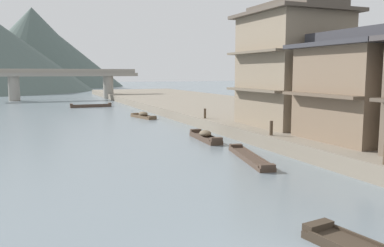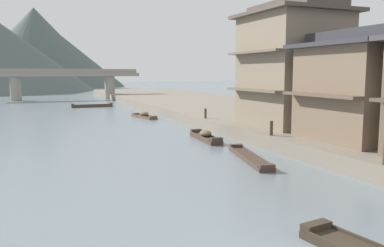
{
  "view_description": "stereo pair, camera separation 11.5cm",
  "coord_description": "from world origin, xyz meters",
  "px_view_note": "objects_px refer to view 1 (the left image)",
  "views": [
    {
      "loc": [
        -5.73,
        -6.23,
        4.68
      ],
      "look_at": [
        3.39,
        15.97,
        1.62
      ],
      "focal_mm": 37.44,
      "sensor_mm": 36.0,
      "label": 1
    },
    {
      "loc": [
        -5.62,
        -6.27,
        4.68
      ],
      "look_at": [
        3.39,
        15.97,
        1.62
      ],
      "focal_mm": 37.44,
      "sensor_mm": 36.0,
      "label": 2
    }
  ],
  "objects_px": {
    "boat_moored_second": "(205,137)",
    "house_waterfront_tall": "(291,66)",
    "boat_moored_third": "(91,106)",
    "mooring_post_dock_far": "(205,113)",
    "stone_bridge": "(63,79)",
    "boat_moored_far": "(250,158)",
    "mooring_post_dock_mid": "(271,128)",
    "house_waterfront_second": "(364,87)",
    "boat_moored_nearest": "(143,116)"
  },
  "relations": [
    {
      "from": "boat_moored_nearest",
      "to": "house_waterfront_tall",
      "type": "bearing_deg",
      "value": -67.3
    },
    {
      "from": "stone_bridge",
      "to": "boat_moored_third",
      "type": "bearing_deg",
      "value": -82.88
    },
    {
      "from": "stone_bridge",
      "to": "house_waterfront_second",
      "type": "bearing_deg",
      "value": -77.92
    },
    {
      "from": "boat_moored_third",
      "to": "stone_bridge",
      "type": "relative_size",
      "value": 0.21
    },
    {
      "from": "mooring_post_dock_far",
      "to": "boat_moored_second",
      "type": "bearing_deg",
      "value": -113.89
    },
    {
      "from": "mooring_post_dock_far",
      "to": "stone_bridge",
      "type": "relative_size",
      "value": 0.03
    },
    {
      "from": "boat_moored_second",
      "to": "mooring_post_dock_far",
      "type": "bearing_deg",
      "value": 66.11
    },
    {
      "from": "boat_moored_nearest",
      "to": "stone_bridge",
      "type": "height_order",
      "value": "stone_bridge"
    },
    {
      "from": "boat_moored_third",
      "to": "boat_moored_far",
      "type": "xyz_separation_m",
      "value": [
        3.03,
        -37.21,
        -0.05
      ]
    },
    {
      "from": "house_waterfront_second",
      "to": "boat_moored_nearest",
      "type": "bearing_deg",
      "value": 106.24
    },
    {
      "from": "boat_moored_nearest",
      "to": "boat_moored_far",
      "type": "distance_m",
      "value": 21.72
    },
    {
      "from": "boat_moored_second",
      "to": "mooring_post_dock_mid",
      "type": "height_order",
      "value": "mooring_post_dock_mid"
    },
    {
      "from": "boat_moored_far",
      "to": "house_waterfront_tall",
      "type": "bearing_deg",
      "value": 40.51
    },
    {
      "from": "mooring_post_dock_far",
      "to": "stone_bridge",
      "type": "height_order",
      "value": "stone_bridge"
    },
    {
      "from": "mooring_post_dock_mid",
      "to": "mooring_post_dock_far",
      "type": "bearing_deg",
      "value": 90.0
    },
    {
      "from": "mooring_post_dock_far",
      "to": "mooring_post_dock_mid",
      "type": "bearing_deg",
      "value": -90.0
    },
    {
      "from": "boat_moored_third",
      "to": "house_waterfront_tall",
      "type": "bearing_deg",
      "value": -72.73
    },
    {
      "from": "house_waterfront_second",
      "to": "mooring_post_dock_far",
      "type": "relative_size",
      "value": 8.32
    },
    {
      "from": "boat_moored_far",
      "to": "mooring_post_dock_mid",
      "type": "relative_size",
      "value": 6.56
    },
    {
      "from": "boat_moored_second",
      "to": "house_waterfront_tall",
      "type": "height_order",
      "value": "house_waterfront_tall"
    },
    {
      "from": "boat_moored_third",
      "to": "boat_moored_far",
      "type": "distance_m",
      "value": 37.33
    },
    {
      "from": "mooring_post_dock_mid",
      "to": "boat_moored_far",
      "type": "bearing_deg",
      "value": -142.48
    },
    {
      "from": "house_waterfront_tall",
      "to": "mooring_post_dock_mid",
      "type": "relative_size",
      "value": 9.89
    },
    {
      "from": "boat_moored_nearest",
      "to": "boat_moored_third",
      "type": "xyz_separation_m",
      "value": [
        -3.1,
        15.49,
        -0.06
      ]
    },
    {
      "from": "boat_moored_far",
      "to": "mooring_post_dock_mid",
      "type": "xyz_separation_m",
      "value": [
        2.72,
        2.09,
        1.2
      ]
    },
    {
      "from": "boat_moored_far",
      "to": "stone_bridge",
      "type": "distance_m",
      "value": 54.91
    },
    {
      "from": "boat_moored_third",
      "to": "house_waterfront_second",
      "type": "relative_size",
      "value": 0.81
    },
    {
      "from": "mooring_post_dock_mid",
      "to": "stone_bridge",
      "type": "relative_size",
      "value": 0.03
    },
    {
      "from": "boat_moored_third",
      "to": "boat_moored_second",
      "type": "bearing_deg",
      "value": -83.63
    },
    {
      "from": "boat_moored_nearest",
      "to": "house_waterfront_tall",
      "type": "distance_m",
      "value": 17.99
    },
    {
      "from": "boat_moored_third",
      "to": "mooring_post_dock_mid",
      "type": "relative_size",
      "value": 6.24
    },
    {
      "from": "house_waterfront_second",
      "to": "mooring_post_dock_mid",
      "type": "height_order",
      "value": "house_waterfront_second"
    },
    {
      "from": "house_waterfront_tall",
      "to": "mooring_post_dock_far",
      "type": "xyz_separation_m",
      "value": [
        -4.03,
        6.2,
        -3.89
      ]
    },
    {
      "from": "boat_moored_far",
      "to": "mooring_post_dock_far",
      "type": "height_order",
      "value": "mooring_post_dock_far"
    },
    {
      "from": "boat_moored_nearest",
      "to": "mooring_post_dock_mid",
      "type": "height_order",
      "value": "mooring_post_dock_mid"
    },
    {
      "from": "house_waterfront_second",
      "to": "house_waterfront_tall",
      "type": "height_order",
      "value": "house_waterfront_tall"
    },
    {
      "from": "boat_moored_nearest",
      "to": "mooring_post_dock_far",
      "type": "relative_size",
      "value": 4.91
    },
    {
      "from": "house_waterfront_second",
      "to": "mooring_post_dock_far",
      "type": "distance_m",
      "value": 13.93
    },
    {
      "from": "boat_moored_nearest",
      "to": "mooring_post_dock_mid",
      "type": "xyz_separation_m",
      "value": [
        2.64,
        -19.63,
        1.09
      ]
    },
    {
      "from": "boat_moored_third",
      "to": "mooring_post_dock_far",
      "type": "bearing_deg",
      "value": -77.18
    },
    {
      "from": "house_waterfront_tall",
      "to": "mooring_post_dock_mid",
      "type": "bearing_deg",
      "value": -137.61
    },
    {
      "from": "house_waterfront_tall",
      "to": "boat_moored_nearest",
      "type": "bearing_deg",
      "value": 112.7
    },
    {
      "from": "boat_moored_nearest",
      "to": "house_waterfront_tall",
      "type": "relative_size",
      "value": 0.46
    },
    {
      "from": "boat_moored_third",
      "to": "mooring_post_dock_far",
      "type": "distance_m",
      "value": 25.91
    },
    {
      "from": "house_waterfront_second",
      "to": "boat_moored_far",
      "type": "bearing_deg",
      "value": 170.56
    },
    {
      "from": "boat_moored_far",
      "to": "stone_bridge",
      "type": "bearing_deg",
      "value": 95.44
    },
    {
      "from": "house_waterfront_second",
      "to": "boat_moored_third",
      "type": "bearing_deg",
      "value": 104.28
    },
    {
      "from": "boat_moored_far",
      "to": "house_waterfront_tall",
      "type": "relative_size",
      "value": 0.66
    },
    {
      "from": "boat_moored_third",
      "to": "mooring_post_dock_far",
      "type": "height_order",
      "value": "mooring_post_dock_far"
    },
    {
      "from": "boat_moored_nearest",
      "to": "stone_bridge",
      "type": "bearing_deg",
      "value": 99.11
    }
  ]
}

